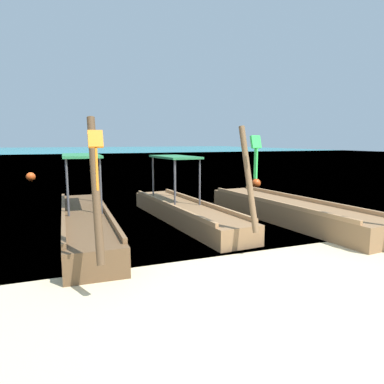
# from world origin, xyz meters

# --- Properties ---
(ground) EXTENTS (120.00, 120.00, 0.00)m
(ground) POSITION_xyz_m (0.00, 0.00, 0.00)
(ground) COLOR beige
(sea_water) EXTENTS (120.00, 120.00, 0.00)m
(sea_water) POSITION_xyz_m (0.00, 62.35, 0.00)
(sea_water) COLOR teal
(sea_water) RESTS_ON ground
(longtail_boat_orange_ribbon) EXTENTS (1.25, 6.92, 2.63)m
(longtail_boat_orange_ribbon) POSITION_xyz_m (-2.51, 4.96, 0.33)
(longtail_boat_orange_ribbon) COLOR brown
(longtail_boat_orange_ribbon) RESTS_ON ground
(longtail_boat_green_ribbon) EXTENTS (1.48, 6.26, 2.55)m
(longtail_boat_green_ribbon) POSITION_xyz_m (0.22, 5.39, 0.31)
(longtail_boat_green_ribbon) COLOR olive
(longtail_boat_green_ribbon) RESTS_ON ground
(longtail_boat_turquoise_ribbon) EXTENTS (1.78, 6.50, 2.60)m
(longtail_boat_turquoise_ribbon) POSITION_xyz_m (2.93, 4.36, 0.29)
(longtail_boat_turquoise_ribbon) COLOR olive
(longtail_boat_turquoise_ribbon) RESTS_ON ground
(mooring_buoy_near) EXTENTS (0.50, 0.50, 0.50)m
(mooring_buoy_near) POSITION_xyz_m (-4.28, 17.81, 0.25)
(mooring_buoy_near) COLOR #EA5119
(mooring_buoy_near) RESTS_ON sea_water
(mooring_buoy_far) EXTENTS (0.44, 0.44, 0.44)m
(mooring_buoy_far) POSITION_xyz_m (5.87, 10.77, 0.22)
(mooring_buoy_far) COLOR #EA5119
(mooring_buoy_far) RESTS_ON sea_water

